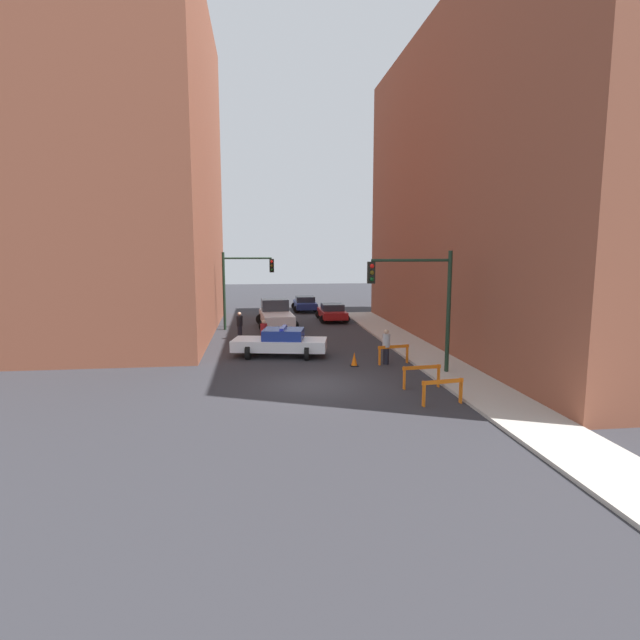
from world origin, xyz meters
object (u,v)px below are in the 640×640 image
white_truck (276,314)px  pedestrian_corner (240,325)px  parked_car_mid (305,303)px  pedestrian_crossing (264,334)px  police_car (281,342)px  parked_car_near (332,312)px  traffic_light_far (240,279)px  traffic_light_near (423,293)px  barrier_mid (422,373)px  barrier_front (443,388)px  pedestrian_sidewalk (386,346)px  barrier_back (394,351)px  traffic_cone (354,359)px

white_truck → pedestrian_corner: white_truck is taller
parked_car_mid → pedestrian_crossing: (-3.86, -17.03, 0.19)m
police_car → white_truck: 9.58m
parked_car_mid → pedestrian_corner: 14.56m
parked_car_near → pedestrian_crossing: 11.91m
traffic_light_far → white_truck: 3.49m
traffic_light_near → parked_car_near: 17.17m
parked_car_mid → barrier_mid: bearing=-84.8°
pedestrian_corner → traffic_light_near: bearing=159.5°
traffic_light_near → barrier_front: (-0.61, -4.16, -2.91)m
traffic_light_far → pedestrian_corner: traffic_light_far is taller
pedestrian_sidewalk → traffic_light_near: bearing=5.3°
barrier_back → traffic_cone: bearing=-174.8°
police_car → pedestrian_sidewalk: (4.85, -2.37, 0.14)m
traffic_cone → white_truck: bearing=104.5°
barrier_back → police_car: bearing=155.0°
parked_car_near → barrier_mid: size_ratio=2.71×
pedestrian_corner → parked_car_mid: bearing=-81.3°
pedestrian_sidewalk → barrier_back: pedestrian_sidewalk is taller
police_car → parked_car_near: 13.10m
traffic_light_far → police_car: bearing=-76.0°
police_car → barrier_mid: bearing=-130.9°
parked_car_mid → barrier_front: 27.51m
white_truck → barrier_back: white_truck is taller
parked_car_near → pedestrian_corner: pedestrian_corner is taller
white_truck → parked_car_near: 5.15m
white_truck → barrier_mid: white_truck is taller
traffic_light_far → barrier_mid: 17.45m
police_car → pedestrian_sidewalk: 5.40m
pedestrian_crossing → barrier_back: bearing=-23.2°
parked_car_mid → pedestrian_sidewalk: pedestrian_sidewalk is taller
barrier_back → traffic_light_near: bearing=-74.5°
police_car → parked_car_near: size_ratio=1.15×
barrier_front → barrier_mid: size_ratio=1.00×
traffic_light_near → traffic_cone: (-2.52, 1.98, -3.21)m
barrier_mid → traffic_cone: size_ratio=2.43×
police_car → barrier_back: (5.20, -2.42, -0.11)m
police_car → parked_car_near: police_car is taller
traffic_light_far → traffic_light_near: bearing=-59.3°
parked_car_near → parked_car_mid: size_ratio=1.00×
police_car → pedestrian_sidewalk: size_ratio=2.99×
parked_car_near → traffic_cone: (-1.21, -14.90, -0.36)m
barrier_front → traffic_light_far: bearing=112.8°
pedestrian_corner → barrier_back: size_ratio=1.05×
traffic_light_near → pedestrian_crossing: bearing=136.7°
barrier_back → traffic_cone: 1.95m
parked_car_near → pedestrian_crossing: pedestrian_crossing is taller
parked_car_near → parked_car_mid: same height
white_truck → traffic_light_near: bearing=-71.5°
traffic_light_far → parked_car_near: (6.73, 3.35, -2.72)m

